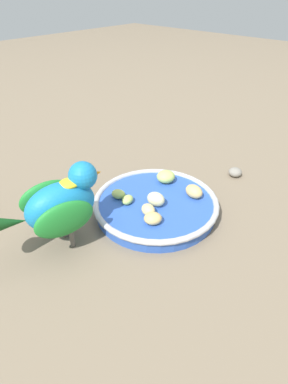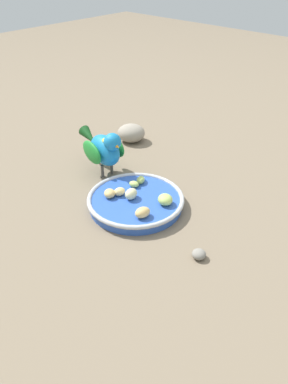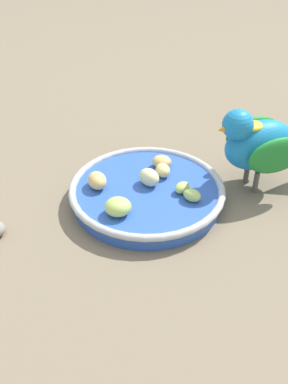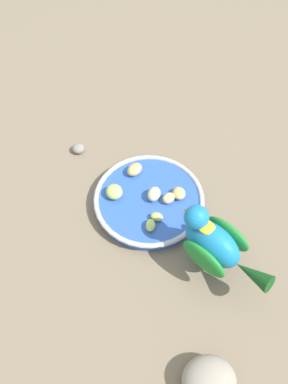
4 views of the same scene
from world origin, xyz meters
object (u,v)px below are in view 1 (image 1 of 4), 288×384
apple_piece_3 (147,209)px  apple_piece_5 (153,218)px  apple_piece_1 (128,200)px  apple_piece_2 (118,194)px  pebble_0 (235,172)px  apple_piece_4 (194,191)px  parrot (58,204)px  apple_piece_6 (166,177)px  apple_piece_0 (155,200)px  feeding_bowl (156,205)px

apple_piece_3 → apple_piece_5: (-0.02, 0.01, -0.00)m
apple_piece_1 → apple_piece_2: apple_piece_2 is taller
pebble_0 → apple_piece_3: bearing=83.3°
apple_piece_4 → apple_piece_5: bearing=87.7°
apple_piece_1 → parrot: (0.02, 0.13, 0.05)m
apple_piece_2 → apple_piece_6: 0.11m
apple_piece_0 → apple_piece_4: apple_piece_0 is taller
apple_piece_0 → parrot: 0.17m
apple_piece_1 → apple_piece_5: 0.07m
apple_piece_6 → pebble_0: size_ratio=1.27×
apple_piece_3 → parrot: size_ratio=0.14×
feeding_bowl → apple_piece_0: size_ratio=6.85×
apple_piece_0 → apple_piece_2: size_ratio=1.27×
apple_piece_0 → apple_piece_5: apple_piece_0 is taller
apple_piece_2 → apple_piece_4: (-0.10, -0.10, 0.00)m
parrot → apple_piece_5: bearing=-25.5°
apple_piece_1 → apple_piece_6: bearing=-92.3°
apple_piece_3 → pebble_0: size_ratio=0.97×
feeding_bowl → apple_piece_3: (-0.01, 0.04, 0.02)m
apple_piece_0 → pebble_0: apple_piece_0 is taller
feeding_bowl → apple_piece_6: 0.07m
feeding_bowl → parrot: bearing=71.5°
apple_piece_0 → pebble_0: bearing=-99.0°
apple_piece_1 → apple_piece_4: size_ratio=0.70×
feeding_bowl → apple_piece_6: apple_piece_6 is taller
apple_piece_4 → apple_piece_6: size_ratio=0.99×
apple_piece_3 → apple_piece_5: same height
apple_piece_3 → apple_piece_5: 0.03m
apple_piece_2 → pebble_0: bearing=-111.7°
apple_piece_6 → pebble_0: (-0.07, -0.15, -0.03)m
apple_piece_4 → parrot: (0.10, 0.23, 0.04)m
apple_piece_0 → apple_piece_3: size_ratio=1.21×
apple_piece_1 → apple_piece_5: apple_piece_5 is taller
apple_piece_2 → apple_piece_6: bearing=-105.1°
apple_piece_1 → apple_piece_5: (-0.07, 0.01, 0.00)m
pebble_0 → parrot: bearing=75.6°
apple_piece_1 → apple_piece_5: size_ratio=0.83×
apple_piece_6 → pebble_0: 0.17m
apple_piece_6 → apple_piece_3: bearing=112.9°
apple_piece_0 → parrot: size_ratio=0.17×
parrot → pebble_0: parrot is taller
parrot → apple_piece_6: bearing=6.9°
parrot → apple_piece_3: bearing=-15.1°
parrot → pebble_0: size_ratio=6.78×
apple_piece_5 → apple_piece_6: apple_piece_6 is taller
feeding_bowl → parrot: (0.06, 0.17, 0.06)m
apple_piece_0 → apple_piece_1: size_ratio=1.33×
feeding_bowl → apple_piece_1: apple_piece_1 is taller
apple_piece_5 → parrot: bearing=51.5°
apple_piece_3 → parrot: 0.15m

